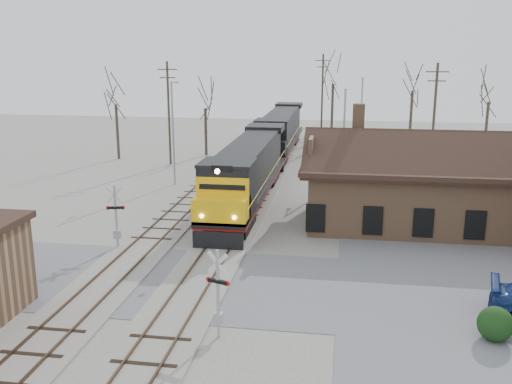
% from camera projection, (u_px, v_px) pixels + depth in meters
% --- Properties ---
extents(ground, '(140.00, 140.00, 0.00)m').
position_uv_depth(ground, '(198.00, 282.00, 28.87)').
color(ground, '#A49F94').
rests_on(ground, ground).
extents(road, '(60.00, 9.00, 0.03)m').
position_uv_depth(road, '(198.00, 282.00, 28.86)').
color(road, slate).
rests_on(road, ground).
extents(track_main, '(3.40, 90.00, 0.24)m').
position_uv_depth(track_main, '(247.00, 204.00, 43.23)').
color(track_main, '#A49F94').
rests_on(track_main, ground).
extents(track_siding, '(3.40, 90.00, 0.24)m').
position_uv_depth(track_siding, '(190.00, 202.00, 43.90)').
color(track_siding, '#A49F94').
rests_on(track_siding, ground).
extents(depot, '(15.20, 9.31, 7.90)m').
position_uv_depth(depot, '(417.00, 189.00, 38.01)').
color(depot, '#9C7250').
rests_on(depot, ground).
extents(locomotive_lead, '(3.25, 21.75, 4.83)m').
position_uv_depth(locomotive_lead, '(247.00, 172.00, 42.62)').
color(locomotive_lead, black).
rests_on(locomotive_lead, ground).
extents(locomotive_trailing, '(3.25, 21.75, 4.57)m').
position_uv_depth(locomotive_trailing, '(280.00, 132.00, 63.73)').
color(locomotive_trailing, black).
rests_on(locomotive_trailing, ground).
extents(crossbuck_near, '(1.04, 0.43, 3.78)m').
position_uv_depth(crossbuck_near, '(218.00, 297.00, 22.94)').
color(crossbuck_near, '#A5A8AD').
rests_on(crossbuck_near, ground).
extents(crossbuck_far, '(1.09, 0.33, 3.86)m').
position_uv_depth(crossbuck_far, '(116.00, 219.00, 33.38)').
color(crossbuck_far, '#A5A8AD').
rests_on(crossbuck_far, ground).
extents(hedge_a, '(1.43, 1.43, 1.43)m').
position_uv_depth(hedge_a, '(495.00, 324.00, 22.96)').
color(hedge_a, black).
rests_on(hedge_a, ground).
extents(streetlight_a, '(0.25, 2.04, 8.90)m').
position_uv_depth(streetlight_a, '(173.00, 127.00, 48.82)').
color(streetlight_a, '#A5A8AD').
rests_on(streetlight_a, ground).
extents(streetlight_b, '(0.25, 2.04, 8.20)m').
position_uv_depth(streetlight_b, '(344.00, 130.00, 50.18)').
color(streetlight_b, '#A5A8AD').
rests_on(streetlight_b, ground).
extents(streetlight_c, '(0.25, 2.04, 8.74)m').
position_uv_depth(streetlight_c, '(361.00, 114.00, 59.69)').
color(streetlight_c, '#A5A8AD').
rests_on(streetlight_c, ground).
extents(utility_pole_a, '(2.00, 0.24, 10.36)m').
position_uv_depth(utility_pole_a, '(169.00, 112.00, 57.35)').
color(utility_pole_a, '#382D23').
rests_on(utility_pole_a, ground).
extents(utility_pole_b, '(2.00, 0.24, 10.95)m').
position_uv_depth(utility_pole_b, '(322.00, 96.00, 72.81)').
color(utility_pole_b, '#382D23').
rests_on(utility_pole_b, ground).
extents(utility_pole_c, '(2.00, 0.24, 10.35)m').
position_uv_depth(utility_pole_c, '(434.00, 118.00, 51.74)').
color(utility_pole_c, '#382D23').
rests_on(utility_pole_c, ground).
extents(tree_a, '(3.90, 3.90, 9.57)m').
position_uv_depth(tree_a, '(115.00, 95.00, 59.97)').
color(tree_a, '#382D23').
rests_on(tree_a, ground).
extents(tree_b, '(3.48, 3.48, 8.52)m').
position_uv_depth(tree_b, '(205.00, 101.00, 62.30)').
color(tree_b, '#382D23').
rests_on(tree_b, ground).
extents(tree_c, '(4.94, 4.94, 12.10)m').
position_uv_depth(tree_c, '(333.00, 74.00, 69.51)').
color(tree_c, '#382D23').
rests_on(tree_c, ground).
extents(tree_d, '(4.66, 4.66, 11.43)m').
position_uv_depth(tree_d, '(413.00, 80.00, 63.33)').
color(tree_d, '#382D23').
rests_on(tree_d, ground).
extents(tree_e, '(4.01, 4.01, 9.83)m').
position_uv_depth(tree_e, '(490.00, 93.00, 60.92)').
color(tree_e, '#382D23').
rests_on(tree_e, ground).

